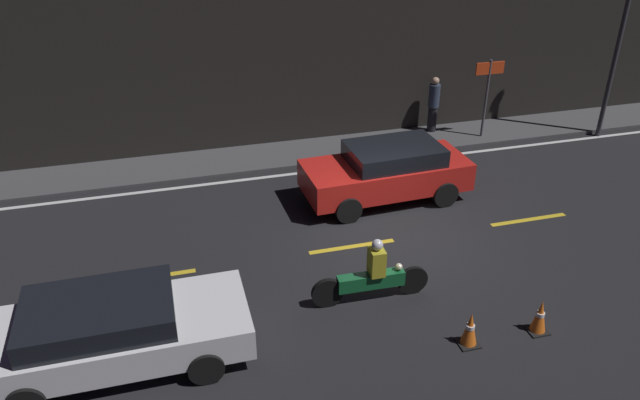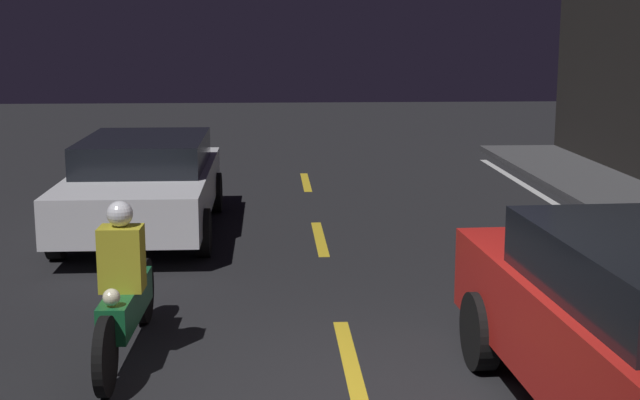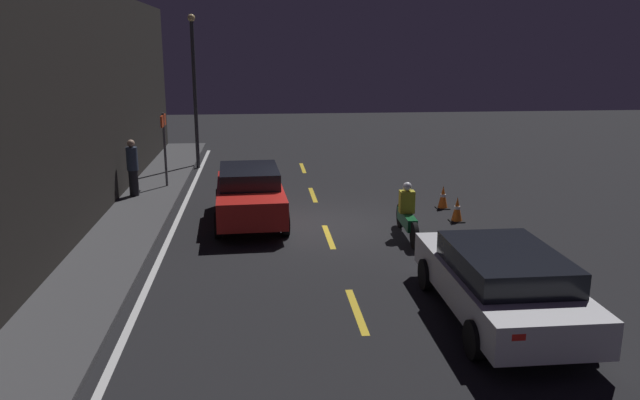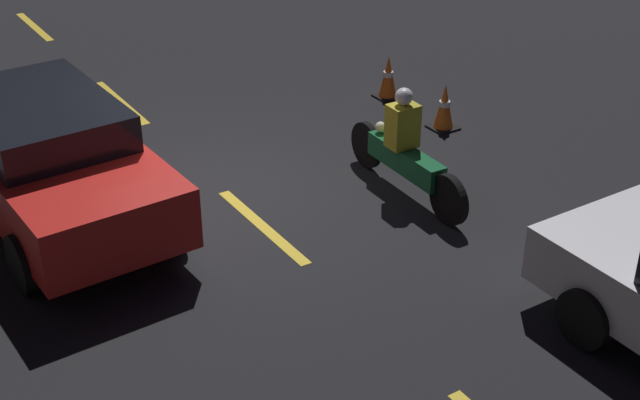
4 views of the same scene
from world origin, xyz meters
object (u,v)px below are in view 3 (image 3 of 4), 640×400
at_px(taxi_red, 250,194).
at_px(motorcycle, 407,216).
at_px(traffic_cone_mid, 443,197).
at_px(pedestrian, 133,167).
at_px(shop_sign, 164,135).
at_px(sedan_white, 500,280).
at_px(traffic_cone_near, 457,210).
at_px(street_lamp, 194,84).

distance_m(taxi_red, motorcycle, 4.27).
xyz_separation_m(traffic_cone_mid, pedestrian, (1.98, 9.17, 0.69)).
xyz_separation_m(taxi_red, motorcycle, (-1.79, -3.87, -0.23)).
distance_m(motorcycle, traffic_cone_mid, 3.18).
height_order(pedestrian, shop_sign, shop_sign).
bearing_deg(sedan_white, taxi_red, 33.30).
height_order(taxi_red, traffic_cone_near, taxi_red).
xyz_separation_m(sedan_white, traffic_cone_mid, (7.49, -1.23, -0.38)).
bearing_deg(street_lamp, traffic_cone_near, -137.73).
height_order(sedan_white, motorcycle, motorcycle).
bearing_deg(pedestrian, sedan_white, -140.05).
height_order(taxi_red, pedestrian, pedestrian).
height_order(sedan_white, street_lamp, street_lamp).
bearing_deg(sedan_white, motorcycle, 5.60).
height_order(pedestrian, street_lamp, street_lamp).
bearing_deg(motorcycle, street_lamp, 33.38).
xyz_separation_m(taxi_red, traffic_cone_near, (-0.51, -5.56, -0.45)).
relative_size(taxi_red, pedestrian, 2.43).
bearing_deg(taxi_red, shop_sign, -148.97).
distance_m(taxi_red, traffic_cone_mid, 5.67).
height_order(traffic_cone_near, pedestrian, pedestrian).
distance_m(traffic_cone_near, street_lamp, 11.74).
relative_size(traffic_cone_near, shop_sign, 0.29).
xyz_separation_m(motorcycle, street_lamp, (9.69, 5.97, 2.68)).
bearing_deg(traffic_cone_mid, sedan_white, 170.67).
relative_size(pedestrian, shop_sign, 0.72).
bearing_deg(street_lamp, pedestrian, 163.51).
bearing_deg(street_lamp, traffic_cone_mid, -132.44).
bearing_deg(motorcycle, traffic_cone_mid, -30.81).
bearing_deg(shop_sign, traffic_cone_mid, -111.55).
xyz_separation_m(sedan_white, pedestrian, (9.47, 7.94, 0.31)).
height_order(sedan_white, traffic_cone_mid, sedan_white).
xyz_separation_m(motorcycle, pedestrian, (4.66, 7.46, 0.46)).
height_order(taxi_red, traffic_cone_mid, taxi_red).
height_order(taxi_red, street_lamp, street_lamp).
bearing_deg(traffic_cone_near, sedan_white, 168.80).
height_order(sedan_white, taxi_red, taxi_red).
bearing_deg(traffic_cone_near, shop_sign, 60.59).
xyz_separation_m(pedestrian, shop_sign, (1.32, -0.80, 0.80)).
height_order(sedan_white, pedestrian, pedestrian).
xyz_separation_m(taxi_red, pedestrian, (2.87, 3.58, 0.23)).
relative_size(sedan_white, traffic_cone_near, 6.55).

